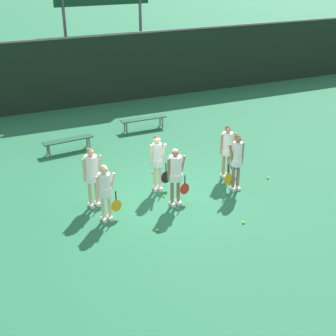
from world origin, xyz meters
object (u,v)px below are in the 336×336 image
bench_courtside (68,141)px  tennis_ball_4 (164,196)px  bench_far (144,120)px  player_3 (92,172)px  player_2 (237,159)px  scoreboard (102,2)px  player_5 (227,147)px  player_1 (176,172)px  tennis_ball_1 (244,222)px  player_0 (105,188)px  tennis_ball_2 (157,230)px  tennis_ball_0 (153,172)px  tennis_ball_3 (268,178)px  tennis_ball_5 (98,197)px  player_4 (157,159)px

bench_courtside → tennis_ball_4: size_ratio=27.56×
bench_far → player_3: 6.24m
bench_far → player_2: (0.70, -5.90, 0.61)m
tennis_ball_4 → bench_courtside: bearing=111.7°
scoreboard → player_3: scoreboard is taller
player_3 → player_5: bearing=-6.9°
bench_courtside → tennis_ball_4: (1.80, -4.52, -0.36)m
bench_courtside → player_2: bearing=-56.5°
bench_courtside → player_5: bearing=-49.7°
bench_courtside → player_1: bearing=-74.4°
player_3 → bench_courtside: bearing=78.9°
player_2 → tennis_ball_1: size_ratio=24.76×
player_0 → tennis_ball_2: (1.02, -1.08, -0.93)m
player_0 → player_2: player_2 is taller
player_3 → tennis_ball_1: bearing=-44.9°
tennis_ball_0 → tennis_ball_3: 3.72m
scoreboard → tennis_ball_1: scoreboard is taller
player_1 → tennis_ball_1: player_1 is taller
player_1 → tennis_ball_2: (-1.02, -1.09, -1.00)m
scoreboard → tennis_ball_0: (-1.25, -9.04, -4.36)m
tennis_ball_5 → tennis_ball_0: bearing=22.8°
player_0 → bench_courtside: bearing=86.5°
bench_courtside → tennis_ball_5: size_ratio=28.38×
bench_courtside → player_2: size_ratio=1.04×
tennis_ball_1 → tennis_ball_3: bearing=42.6°
player_3 → player_4: 2.04m
bench_far → player_5: size_ratio=1.09×
player_3 → tennis_ball_0: 2.84m
scoreboard → tennis_ball_1: 13.59m
bench_far → player_0: size_ratio=1.15×
scoreboard → player_4: 10.80m
player_0 → player_2: 4.09m
bench_far → tennis_ball_1: size_ratio=26.43×
scoreboard → tennis_ball_3: scoreboard is taller
bench_far → tennis_ball_3: size_ratio=27.22×
player_0 → player_2: (4.09, 0.11, 0.06)m
scoreboard → bench_courtside: (-3.35, -6.15, -4.00)m
tennis_ball_2 → tennis_ball_4: (0.89, 1.60, -0.00)m
tennis_ball_2 → player_4: bearing=66.9°
tennis_ball_0 → tennis_ball_2: bearing=-110.2°
tennis_ball_1 → tennis_ball_2: bearing=165.3°
tennis_ball_0 → tennis_ball_2: tennis_ball_2 is taller
player_0 → tennis_ball_4: 2.19m
scoreboard → tennis_ball_3: 11.91m
tennis_ball_3 → tennis_ball_5: size_ratio=1.07×
tennis_ball_3 → scoreboard: bearing=100.2°
player_0 → tennis_ball_0: 3.23m
player_5 → tennis_ball_2: size_ratio=24.28×
player_4 → scoreboard: bearing=92.6°
player_4 → tennis_ball_3: 3.72m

